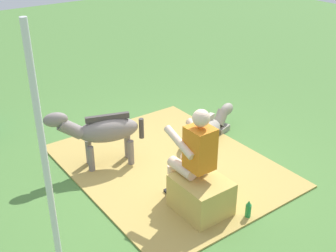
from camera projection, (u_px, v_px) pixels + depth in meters
ground_plane at (173, 168)px, 6.08m from camera, size 24.00×24.00×0.00m
hay_patch at (169, 165)px, 6.13m from camera, size 3.16×2.53×0.02m
hay_bale at (201, 196)px, 5.12m from camera, size 0.65×0.55×0.46m
person_seated at (193, 153)px, 5.01m from camera, size 0.66×0.41×1.34m
pony_standing at (102, 131)px, 5.89m from camera, size 0.62×1.30×0.92m
pony_lying at (205, 130)px, 6.70m from camera, size 0.63×1.36×0.42m
soda_bottle at (248, 210)px, 5.05m from camera, size 0.07×0.07×0.25m
tent_pole_left at (46, 167)px, 3.71m from camera, size 0.06×0.06×2.58m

